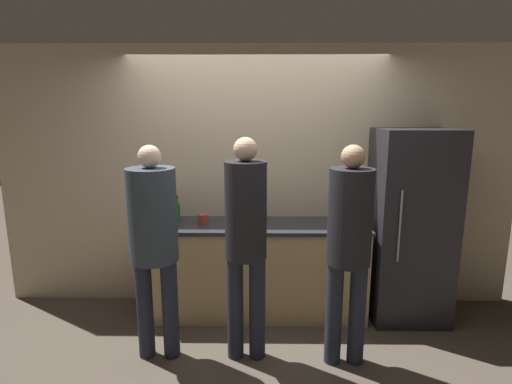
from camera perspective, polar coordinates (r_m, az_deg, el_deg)
The scene contains 12 objects.
ground_plane at distance 3.88m, azimuth -0.03°, elevation -19.10°, with size 14.00×14.00×0.00m, color #4C4238.
wall_back at distance 4.03m, azimuth 0.09°, elevation 1.86°, with size 5.20×0.06×2.60m.
counter at distance 3.98m, azimuth 0.04°, elevation -10.85°, with size 2.11×0.62×0.92m.
refrigerator at distance 4.05m, azimuth 21.11°, elevation -4.54°, with size 0.70×0.64×1.82m.
person_left at distance 3.20m, azimuth -14.43°, elevation -5.74°, with size 0.37×0.37×1.73m.
person_center at distance 3.09m, azimuth -1.46°, elevation -5.96°, with size 0.32×0.32×1.79m.
person_right at distance 3.11m, azimuth 13.16°, elevation -6.60°, with size 0.33×0.33×1.74m.
fruit_bowl at distance 3.88m, azimuth -1.05°, elevation -3.64°, with size 0.32×0.32×0.13m.
utensil_crock at distance 4.10m, azimuth -13.28°, elevation -2.62°, with size 0.09×0.09×0.28m.
bottle_dark at distance 3.67m, azimuth -0.45°, elevation -4.33°, with size 0.05×0.05×0.14m.
bottle_green at distance 3.94m, azimuth -11.19°, elevation -2.76°, with size 0.06×0.06×0.26m.
cup_red at distance 3.84m, azimuth -7.58°, elevation -3.87°, with size 0.09×0.09×0.09m.
Camera 1 is at (0.05, -3.34, 1.98)m, focal length 28.00 mm.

